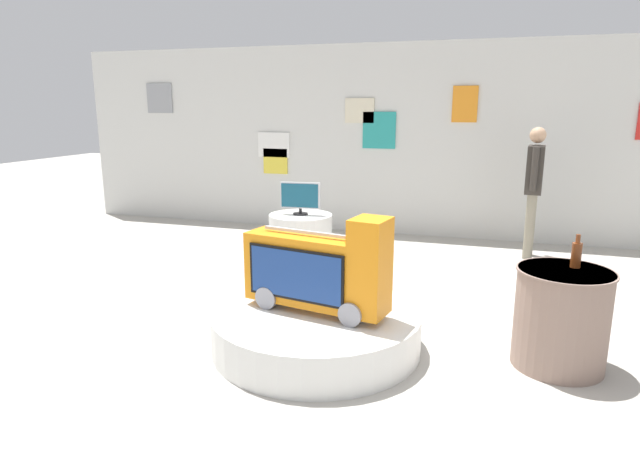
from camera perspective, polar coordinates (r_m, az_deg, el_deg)
name	(u,v)px	position (r m, az deg, el deg)	size (l,w,h in m)	color
ground_plane	(356,351)	(4.45, 3.80, -12.61)	(30.00, 30.00, 0.00)	#B2ADA3
back_wall_display	(423,141)	(8.22, 10.86, 9.34)	(11.44, 0.13, 2.84)	silver
main_display_pedestal	(316,329)	(4.45, -0.41, -10.35)	(1.69, 1.69, 0.32)	silver
novelty_firetruck_tv	(318,272)	(4.26, -0.18, -4.35)	(1.22, 0.54, 0.81)	gray
display_pedestal_center_rear	(301,238)	(6.78, -2.06, -0.76)	(0.79, 0.79, 0.61)	silver
tv_on_center_rear	(300,197)	(6.67, -2.11, 3.62)	(0.51, 0.19, 0.41)	black
side_table_round	(561,318)	(4.45, 24.21, -8.39)	(0.70, 0.70, 0.76)	gray
bottle_on_side_table	(576,254)	(4.41, 25.56, -2.23)	(0.07, 0.07, 0.25)	brown
shopper_browsing_near_truck	(534,182)	(7.39, 21.74, 4.81)	(0.24, 0.56, 1.68)	gray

